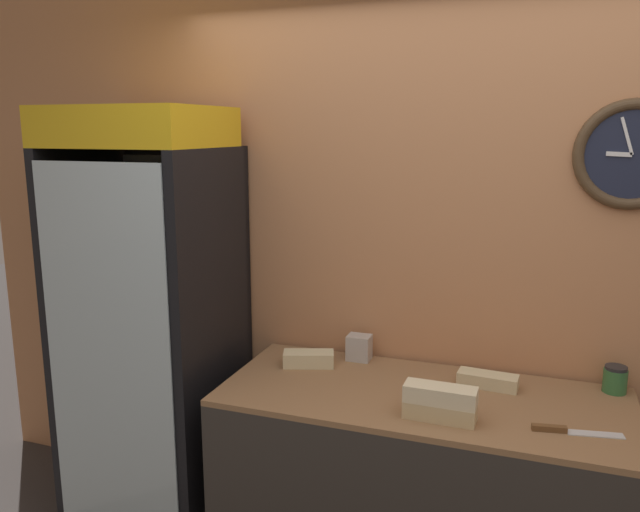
{
  "coord_description": "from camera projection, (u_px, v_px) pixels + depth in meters",
  "views": [
    {
      "loc": [
        0.41,
        -1.51,
        1.95
      ],
      "look_at": [
        -0.48,
        0.99,
        1.41
      ],
      "focal_mm": 35.0,
      "sensor_mm": 36.0,
      "label": 1
    }
  ],
  "objects": [
    {
      "name": "wall_back",
      "position": [
        444.0,
        260.0,
        2.87
      ],
      "size": [
        5.2,
        0.1,
        2.7
      ],
      "color": "tan",
      "rests_on": "ground_plane"
    },
    {
      "name": "prep_counter",
      "position": [
        419.0,
        488.0,
        2.68
      ],
      "size": [
        1.68,
        0.73,
        0.87
      ],
      "color": "#332D28",
      "rests_on": "ground_plane"
    },
    {
      "name": "beverage_cooler",
      "position": [
        157.0,
        303.0,
        3.05
      ],
      "size": [
        0.74,
        0.68,
        2.05
      ],
      "color": "black",
      "rests_on": "ground_plane"
    },
    {
      "name": "sandwich_stack_bottom",
      "position": [
        440.0,
        411.0,
        2.36
      ],
      "size": [
        0.27,
        0.1,
        0.07
      ],
      "color": "tan",
      "rests_on": "prep_counter"
    },
    {
      "name": "sandwich_stack_middle",
      "position": [
        440.0,
        395.0,
        2.35
      ],
      "size": [
        0.27,
        0.1,
        0.07
      ],
      "color": "beige",
      "rests_on": "sandwich_stack_bottom"
    },
    {
      "name": "sandwich_flat_left",
      "position": [
        488.0,
        380.0,
        2.66
      ],
      "size": [
        0.26,
        0.11,
        0.06
      ],
      "color": "beige",
      "rests_on": "prep_counter"
    },
    {
      "name": "sandwich_flat_right",
      "position": [
        309.0,
        359.0,
        2.9
      ],
      "size": [
        0.25,
        0.17,
        0.07
      ],
      "color": "beige",
      "rests_on": "prep_counter"
    },
    {
      "name": "chefs_knife",
      "position": [
        564.0,
        430.0,
        2.26
      ],
      "size": [
        0.32,
        0.09,
        0.02
      ],
      "color": "silver",
      "rests_on": "prep_counter"
    },
    {
      "name": "condiment_jar",
      "position": [
        615.0,
        379.0,
        2.6
      ],
      "size": [
        0.1,
        0.1,
        0.11
      ],
      "color": "#336B38",
      "rests_on": "prep_counter"
    },
    {
      "name": "napkin_dispenser",
      "position": [
        359.0,
        347.0,
        2.97
      ],
      "size": [
        0.11,
        0.09,
        0.12
      ],
      "color": "#B7B2AD",
      "rests_on": "prep_counter"
    }
  ]
}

